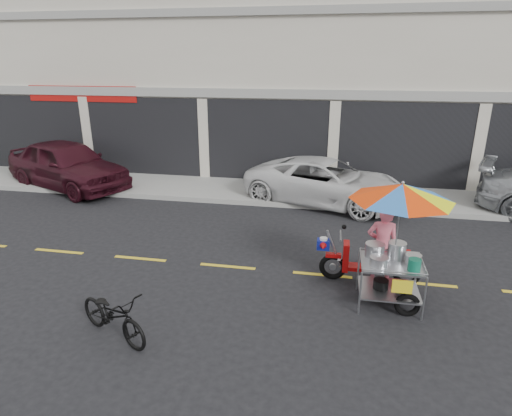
% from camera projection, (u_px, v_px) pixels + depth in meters
% --- Properties ---
extents(ground, '(90.00, 90.00, 0.00)m').
position_uv_depth(ground, '(322.00, 275.00, 8.75)').
color(ground, black).
extents(sidewalk, '(45.00, 3.00, 0.15)m').
position_uv_depth(sidewalk, '(330.00, 193.00, 13.83)').
color(sidewalk, gray).
rests_on(sidewalk, ground).
extents(shophouse_block, '(36.00, 8.11, 10.40)m').
position_uv_depth(shophouse_block, '(413.00, 57.00, 16.67)').
color(shophouse_block, beige).
rests_on(shophouse_block, ground).
extents(centerline, '(42.00, 0.10, 0.01)m').
position_uv_depth(centerline, '(322.00, 275.00, 8.75)').
color(centerline, gold).
rests_on(centerline, ground).
extents(maroon_sedan, '(5.18, 3.67, 1.64)m').
position_uv_depth(maroon_sedan, '(67.00, 164.00, 14.41)').
color(maroon_sedan, '#330D17').
rests_on(maroon_sedan, ground).
extents(white_pickup, '(5.29, 3.59, 1.35)m').
position_uv_depth(white_pickup, '(326.00, 182.00, 12.91)').
color(white_pickup, silver).
rests_on(white_pickup, ground).
extents(near_bicycle, '(1.62, 1.16, 0.81)m').
position_uv_depth(near_bicycle, '(113.00, 315.00, 6.67)').
color(near_bicycle, black).
rests_on(near_bicycle, ground).
extents(food_vendor_rig, '(2.26, 1.80, 2.29)m').
position_uv_depth(food_vendor_rig, '(391.00, 224.00, 7.55)').
color(food_vendor_rig, black).
rests_on(food_vendor_rig, ground).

